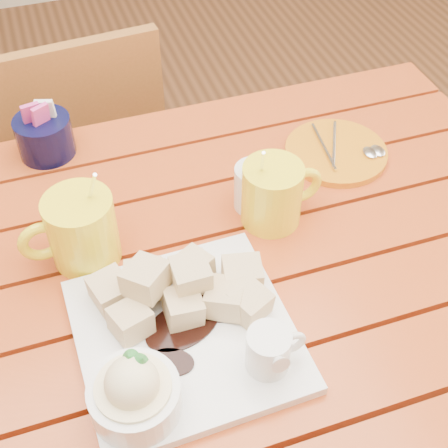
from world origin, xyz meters
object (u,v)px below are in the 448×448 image
object	(u,v)px
orange_saucer	(337,152)
chair_far	(75,166)
table	(192,315)
dessert_plate	(176,338)
coffee_mug_right	(274,193)
coffee_mug_left	(80,229)

from	to	relation	value
orange_saucer	chair_far	world-z (taller)	chair_far
chair_far	orange_saucer	bearing A→B (deg)	128.64
table	dessert_plate	bearing A→B (deg)	-113.25
coffee_mug_right	chair_far	xyz separation A→B (m)	(-0.27, 0.56, -0.33)
dessert_plate	chair_far	world-z (taller)	dessert_plate
table	coffee_mug_right	world-z (taller)	coffee_mug_right
table	coffee_mug_right	distance (m)	0.23
coffee_mug_left	coffee_mug_right	distance (m)	0.29
dessert_plate	coffee_mug_left	xyz separation A→B (m)	(-0.08, 0.20, 0.03)
coffee_mug_left	chair_far	xyz separation A→B (m)	(0.03, 0.55, -0.33)
dessert_plate	coffee_mug_right	size ratio (longest dim) A/B	1.84
coffee_mug_right	chair_far	world-z (taller)	coffee_mug_right
table	dessert_plate	size ratio (longest dim) A/B	4.23
coffee_mug_right	table	bearing A→B (deg)	-161.62
coffee_mug_left	coffee_mug_right	xyz separation A→B (m)	(0.29, -0.01, -0.00)
dessert_plate	orange_saucer	size ratio (longest dim) A/B	1.60
dessert_plate	chair_far	size ratio (longest dim) A/B	0.34
dessert_plate	chair_far	bearing A→B (deg)	94.36
chair_far	coffee_mug_left	bearing A→B (deg)	82.56
orange_saucer	coffee_mug_right	bearing A→B (deg)	-146.82
chair_far	dessert_plate	bearing A→B (deg)	89.64
table	dessert_plate	distance (m)	0.19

